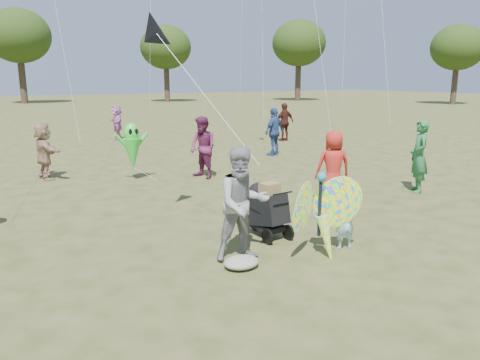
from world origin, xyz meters
name	(u,v)px	position (x,y,z in m)	size (l,w,h in m)	color
ground	(294,256)	(0.00, 0.00, 0.00)	(160.00, 160.00, 0.00)	#51592B
child_girl	(345,221)	(1.00, -0.17, 0.53)	(0.39, 0.26, 1.07)	#ABD4F2
adult_man	(243,204)	(-0.82, 0.37, 0.97)	(0.95, 0.74, 1.95)	gray
grey_bag	(241,262)	(-1.05, 0.03, 0.10)	(0.60, 0.49, 0.19)	gray
crowd_a	(333,166)	(3.14, 2.55, 0.88)	(0.86, 0.56, 1.77)	red
crowd_c	(274,132)	(5.85, 9.01, 0.95)	(1.11, 0.46, 1.89)	#2F4A82
crowd_d	(44,151)	(-2.67, 8.95, 0.86)	(1.60, 0.51, 1.73)	tan
crowd_e	(203,148)	(1.52, 6.61, 0.95)	(0.92, 0.72, 1.90)	#682249
crowd_f	(419,156)	(5.72, 2.06, 0.98)	(0.71, 0.47, 1.95)	#286C3A
crowd_h	(285,122)	(8.76, 12.31, 0.92)	(1.08, 0.45, 1.84)	#441C16
crowd_j	(117,122)	(1.90, 16.90, 0.86)	(1.60, 0.51, 1.72)	#C671B4
jogging_stroller	(266,206)	(0.18, 1.13, 0.61)	(0.55, 1.07, 1.09)	black
butterfly_kite	(323,216)	(0.41, -0.24, 0.74)	(1.74, 0.75, 1.69)	#F12647
delta_kite_rig	(157,34)	(-1.34, 2.69, 3.86)	(1.39, 2.56, 2.73)	black
alien_kite	(132,149)	(-0.43, 7.38, 0.97)	(1.12, 0.69, 1.74)	#32D734
tree_line	(49,38)	(3.67, 44.99, 6.86)	(91.78, 33.60, 10.79)	#3A2D21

